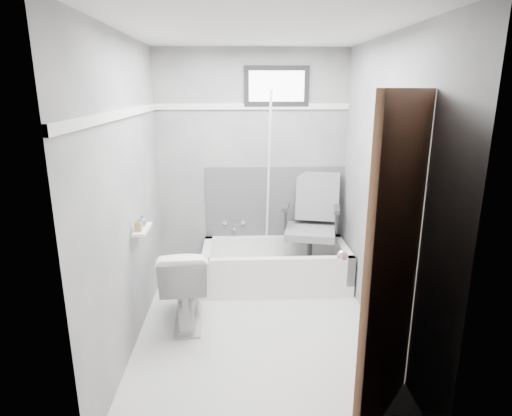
{
  "coord_description": "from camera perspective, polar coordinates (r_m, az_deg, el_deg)",
  "views": [
    {
      "loc": [
        -0.16,
        -3.21,
        2.0
      ],
      "look_at": [
        0.0,
        0.35,
        1.0
      ],
      "focal_mm": 30.0,
      "sensor_mm": 36.0,
      "label": 1
    }
  ],
  "objects": [
    {
      "name": "floor",
      "position": [
        3.78,
        0.25,
        -16.24
      ],
      "size": [
        2.6,
        2.6,
        0.0
      ],
      "primitive_type": "plane",
      "color": "silver",
      "rests_on": "ground"
    },
    {
      "name": "ceiling",
      "position": [
        3.24,
        0.3,
        22.8
      ],
      "size": [
        2.6,
        2.6,
        0.0
      ],
      "primitive_type": "plane",
      "rotation": [
        3.14,
        0.0,
        0.0
      ],
      "color": "silver",
      "rests_on": "floor"
    },
    {
      "name": "wall_back",
      "position": [
        4.58,
        -0.54,
        5.62
      ],
      "size": [
        2.0,
        0.02,
        2.4
      ],
      "primitive_type": "cube",
      "color": "slate",
      "rests_on": "floor"
    },
    {
      "name": "wall_front",
      "position": [
        2.07,
        2.06,
        -6.97
      ],
      "size": [
        2.0,
        0.02,
        2.4
      ],
      "primitive_type": "cube",
      "color": "slate",
      "rests_on": "floor"
    },
    {
      "name": "wall_left",
      "position": [
        3.41,
        -16.77,
        1.45
      ],
      "size": [
        0.02,
        2.6,
        2.4
      ],
      "primitive_type": "cube",
      "color": "slate",
      "rests_on": "floor"
    },
    {
      "name": "wall_right",
      "position": [
        3.5,
        16.85,
        1.81
      ],
      "size": [
        0.02,
        2.6,
        2.4
      ],
      "primitive_type": "cube",
      "color": "slate",
      "rests_on": "floor"
    },
    {
      "name": "bathtub",
      "position": [
        4.52,
        2.61,
        -7.65
      ],
      "size": [
        1.5,
        0.7,
        0.42
      ],
      "primitive_type": null,
      "color": "white",
      "rests_on": "floor"
    },
    {
      "name": "office_chair",
      "position": [
        4.47,
        7.28,
        -2.26
      ],
      "size": [
        0.71,
        0.71,
        1.03
      ],
      "primitive_type": null,
      "rotation": [
        0.0,
        0.0,
        -0.21
      ],
      "color": "slate",
      "rests_on": "bathtub"
    },
    {
      "name": "toilet",
      "position": [
        3.82,
        -9.39,
        -10.04
      ],
      "size": [
        0.46,
        0.75,
        0.71
      ],
      "primitive_type": "imported",
      "rotation": [
        0.0,
        0.0,
        3.21
      ],
      "color": "white",
      "rests_on": "floor"
    },
    {
      "name": "door",
      "position": [
        2.45,
        25.85,
        -10.04
      ],
      "size": [
        0.78,
        0.78,
        2.0
      ],
      "primitive_type": null,
      "color": "brown",
      "rests_on": "floor"
    },
    {
      "name": "window",
      "position": [
        4.51,
        2.75,
        15.92
      ],
      "size": [
        0.66,
        0.04,
        0.4
      ],
      "primitive_type": null,
      "color": "black",
      "rests_on": "wall_back"
    },
    {
      "name": "backerboard",
      "position": [
        4.67,
        2.55,
        0.78
      ],
      "size": [
        1.5,
        0.02,
        0.78
      ],
      "primitive_type": "cube",
      "color": "#4C4C4F",
      "rests_on": "wall_back"
    },
    {
      "name": "trim_back",
      "position": [
        4.5,
        -0.55,
        13.39
      ],
      "size": [
        2.0,
        0.02,
        0.06
      ],
      "primitive_type": "cube",
      "color": "white",
      "rests_on": "wall_back"
    },
    {
      "name": "trim_left",
      "position": [
        3.32,
        -17.4,
        11.89
      ],
      "size": [
        0.02,
        2.6,
        0.06
      ],
      "primitive_type": "cube",
      "color": "white",
      "rests_on": "wall_left"
    },
    {
      "name": "pole",
      "position": [
        4.38,
        1.65,
        3.16
      ],
      "size": [
        0.02,
        0.54,
        1.89
      ],
      "primitive_type": "cylinder",
      "rotation": [
        0.27,
        0.0,
        0.0
      ],
      "color": "white",
      "rests_on": "bathtub"
    },
    {
      "name": "shelf",
      "position": [
        3.58,
        -14.9,
        -2.77
      ],
      "size": [
        0.1,
        0.32,
        0.02
      ],
      "primitive_type": "cube",
      "color": "white",
      "rests_on": "wall_left"
    },
    {
      "name": "soap_bottle_a",
      "position": [
        3.48,
        -15.4,
        -2.16
      ],
      "size": [
        0.05,
        0.05,
        0.11
      ],
      "primitive_type": "imported",
      "rotation": [
        0.0,
        0.0,
        -0.06
      ],
      "color": "#A68053",
      "rests_on": "shelf"
    },
    {
      "name": "soap_bottle_b",
      "position": [
        3.62,
        -14.93,
        -1.58
      ],
      "size": [
        0.1,
        0.1,
        0.09
      ],
      "primitive_type": "imported",
      "rotation": [
        0.0,
        0.0,
        0.92
      ],
      "color": "slate",
      "rests_on": "shelf"
    },
    {
      "name": "faucet",
      "position": [
        4.71,
        -2.94,
        -2.29
      ],
      "size": [
        0.26,
        0.1,
        0.16
      ],
      "primitive_type": null,
      "color": "silver",
      "rests_on": "wall_back"
    }
  ]
}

